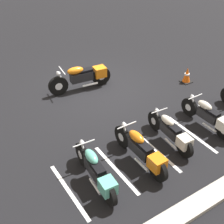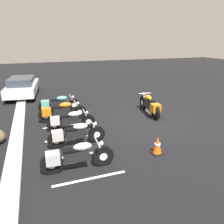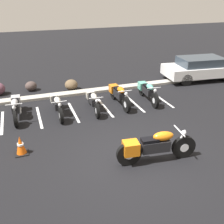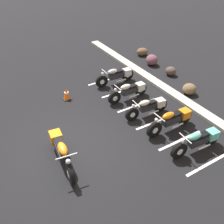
# 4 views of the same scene
# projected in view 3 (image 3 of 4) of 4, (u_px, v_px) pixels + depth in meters

# --- Properties ---
(ground) EXTENTS (60.00, 60.00, 0.00)m
(ground) POSITION_uv_depth(u_px,v_px,m) (133.00, 157.00, 8.05)
(ground) COLOR black
(motorcycle_orange_featured) EXTENTS (2.46, 0.75, 0.97)m
(motorcycle_orange_featured) POSITION_uv_depth(u_px,v_px,m) (153.00, 147.00, 7.65)
(motorcycle_orange_featured) COLOR black
(motorcycle_orange_featured) RESTS_ON ground
(parked_bike_0) EXTENTS (0.61, 2.17, 0.85)m
(parked_bike_0) POSITION_uv_depth(u_px,v_px,m) (16.00, 107.00, 10.45)
(parked_bike_0) COLOR black
(parked_bike_0) RESTS_ON ground
(parked_bike_1) EXTENTS (0.59, 2.11, 0.83)m
(parked_bike_1) POSITION_uv_depth(u_px,v_px,m) (57.00, 104.00, 10.70)
(parked_bike_1) COLOR black
(parked_bike_1) RESTS_ON ground
(parked_bike_2) EXTENTS (0.58, 2.06, 0.81)m
(parked_bike_2) POSITION_uv_depth(u_px,v_px,m) (93.00, 100.00, 11.12)
(parked_bike_2) COLOR black
(parked_bike_2) RESTS_ON ground
(parked_bike_3) EXTENTS (0.63, 2.26, 0.89)m
(parked_bike_3) POSITION_uv_depth(u_px,v_px,m) (119.00, 94.00, 11.66)
(parked_bike_3) COLOR black
(parked_bike_3) RESTS_ON ground
(parked_bike_4) EXTENTS (0.62, 2.20, 0.86)m
(parked_bike_4) POSITION_uv_depth(u_px,v_px,m) (147.00, 91.00, 12.08)
(parked_bike_4) COLOR black
(parked_bike_4) RESTS_ON ground
(car_white) EXTENTS (4.47, 2.25, 1.29)m
(car_white) POSITION_uv_depth(u_px,v_px,m) (202.00, 68.00, 14.85)
(car_white) COLOR black
(car_white) RESTS_ON ground
(concrete_curb) EXTENTS (18.00, 0.50, 0.12)m
(concrete_curb) POSITION_uv_depth(u_px,v_px,m) (85.00, 92.00, 13.10)
(concrete_curb) COLOR #A8A399
(concrete_curb) RESTS_ON ground
(landscape_rock_0) EXTENTS (0.90, 0.90, 0.54)m
(landscape_rock_0) POSITION_uv_depth(u_px,v_px,m) (71.00, 85.00, 13.44)
(landscape_rock_0) COLOR brown
(landscape_rock_0) RESTS_ON ground
(landscape_rock_2) EXTENTS (0.76, 0.73, 0.48)m
(landscape_rock_2) POSITION_uv_depth(u_px,v_px,m) (31.00, 86.00, 13.34)
(landscape_rock_2) COLOR #493B38
(landscape_rock_2) RESTS_ON ground
(traffic_cone) EXTENTS (0.40, 0.40, 0.62)m
(traffic_cone) POSITION_uv_depth(u_px,v_px,m) (21.00, 146.00, 8.11)
(traffic_cone) COLOR black
(traffic_cone) RESTS_ON ground
(stall_line_0) EXTENTS (0.10, 2.10, 0.00)m
(stall_line_0) POSITION_uv_depth(u_px,v_px,m) (2.00, 122.00, 10.19)
(stall_line_0) COLOR white
(stall_line_0) RESTS_ON ground
(stall_line_1) EXTENTS (0.10, 2.10, 0.00)m
(stall_line_1) POSITION_uv_depth(u_px,v_px,m) (39.00, 117.00, 10.62)
(stall_line_1) COLOR white
(stall_line_1) RESTS_ON ground
(stall_line_2) EXTENTS (0.10, 2.10, 0.00)m
(stall_line_2) POSITION_uv_depth(u_px,v_px,m) (74.00, 112.00, 11.05)
(stall_line_2) COLOR white
(stall_line_2) RESTS_ON ground
(stall_line_3) EXTENTS (0.10, 2.10, 0.00)m
(stall_line_3) POSITION_uv_depth(u_px,v_px,m) (105.00, 107.00, 11.48)
(stall_line_3) COLOR white
(stall_line_3) RESTS_ON ground
(stall_line_4) EXTENTS (0.10, 2.10, 0.00)m
(stall_line_4) POSITION_uv_depth(u_px,v_px,m) (135.00, 103.00, 11.92)
(stall_line_4) COLOR white
(stall_line_4) RESTS_ON ground
(stall_line_5) EXTENTS (0.10, 2.10, 0.00)m
(stall_line_5) POSITION_uv_depth(u_px,v_px,m) (162.00, 99.00, 12.35)
(stall_line_5) COLOR white
(stall_line_5) RESTS_ON ground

